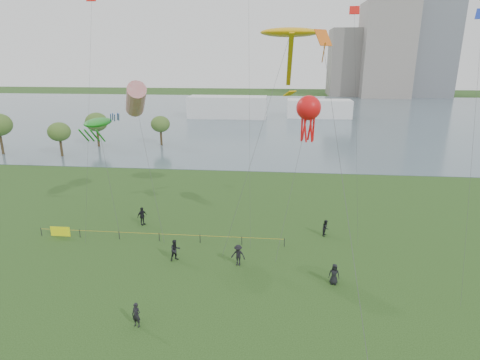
{
  "coord_description": "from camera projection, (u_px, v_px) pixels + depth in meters",
  "views": [
    {
      "loc": [
        2.9,
        -19.21,
        17.18
      ],
      "look_at": [
        0.0,
        10.0,
        8.0
      ],
      "focal_mm": 30.0,
      "sensor_mm": 36.0,
      "label": 1
    }
  ],
  "objects": [
    {
      "name": "kite_windsock",
      "position": [
        136.0,
        99.0,
        39.55
      ],
      "size": [
        6.04,
        7.68,
        14.92
      ],
      "rotation": [
        0.0,
        0.0,
        -0.43
      ],
      "color": "#3F3F42"
    },
    {
      "name": "spectator_b",
      "position": [
        238.0,
        255.0,
        33.99
      ],
      "size": [
        1.32,
        0.89,
        1.89
      ],
      "primitive_type": "imported",
      "rotation": [
        0.0,
        0.0,
        -0.17
      ],
      "color": "black",
      "rests_on": "ground_plane"
    },
    {
      "name": "building_low",
      "position": [
        348.0,
        63.0,
        176.02
      ],
      "size": [
        16.0,
        18.0,
        28.0
      ],
      "primitive_type": "cube",
      "color": "slate",
      "rests_on": "ground_plane"
    },
    {
      "name": "spectator_f",
      "position": [
        136.0,
        315.0,
        26.3
      ],
      "size": [
        0.71,
        0.56,
        1.72
      ],
      "primitive_type": "imported",
      "rotation": [
        0.0,
        0.0,
        -0.27
      ],
      "color": "black",
      "rests_on": "ground_plane"
    },
    {
      "name": "spectator_d",
      "position": [
        334.0,
        274.0,
        31.23
      ],
      "size": [
        0.88,
        0.62,
        1.7
      ],
      "primitive_type": "imported",
      "rotation": [
        0.0,
        0.0,
        -0.1
      ],
      "color": "black",
      "rests_on": "ground_plane"
    },
    {
      "name": "ground_plane",
      "position": [
        223.0,
        359.0,
        23.65
      ],
      "size": [
        400.0,
        400.0,
        0.0
      ],
      "primitive_type": "plane",
      "color": "#1B3912"
    },
    {
      "name": "building_mid",
      "position": [
        385.0,
        50.0,
        167.51
      ],
      "size": [
        20.0,
        20.0,
        38.0
      ],
      "primitive_type": "cube",
      "color": "gray",
      "rests_on": "ground_plane"
    },
    {
      "name": "trees",
      "position": [
        68.0,
        125.0,
        73.65
      ],
      "size": [
        30.6,
        14.54,
        7.35
      ],
      "color": "#352918",
      "rests_on": "ground_plane"
    },
    {
      "name": "spectator_a",
      "position": [
        175.0,
        250.0,
        34.82
      ],
      "size": [
        1.18,
        1.15,
        1.92
      ],
      "primitive_type": "imported",
      "rotation": [
        0.0,
        0.0,
        0.67
      ],
      "color": "black",
      "rests_on": "ground_plane"
    },
    {
      "name": "fence",
      "position": [
        98.0,
        233.0,
        39.12
      ],
      "size": [
        24.07,
        0.07,
        1.05
      ],
      "color": "black",
      "rests_on": "ground_plane"
    },
    {
      "name": "spectator_c",
      "position": [
        142.0,
        216.0,
        42.13
      ],
      "size": [
        1.04,
        1.22,
        1.96
      ],
      "primitive_type": "imported",
      "rotation": [
        0.0,
        0.0,
        0.98
      ],
      "color": "black",
      "rests_on": "ground_plane"
    },
    {
      "name": "pavilion_right",
      "position": [
        319.0,
        109.0,
        114.66
      ],
      "size": [
        18.0,
        7.0,
        5.0
      ],
      "primitive_type": "cube",
      "color": "white",
      "rests_on": "ground_plane"
    },
    {
      "name": "kite_delta",
      "position": [
        326.0,
        58.0,
        27.15
      ],
      "size": [
        2.75,
        17.53,
        18.91
      ],
      "rotation": [
        0.0,
        0.0,
        0.08
      ],
      "color": "#3F3F42"
    },
    {
      "name": "lake",
      "position": [
        270.0,
        116.0,
        118.62
      ],
      "size": [
        400.0,
        120.0,
        0.08
      ],
      "primitive_type": "cube",
      "color": "slate",
      "rests_on": "ground_plane"
    },
    {
      "name": "kite_stingray",
      "position": [
        290.0,
        33.0,
        34.74
      ],
      "size": [
        8.02,
        10.1,
        19.47
      ],
      "rotation": [
        0.0,
        0.0,
        -0.3
      ],
      "color": "#3F3F42"
    },
    {
      "name": "pavilion_left",
      "position": [
        228.0,
        107.0,
        114.11
      ],
      "size": [
        22.0,
        8.0,
        6.0
      ],
      "primitive_type": "cube",
      "color": "white",
      "rests_on": "ground_plane"
    },
    {
      "name": "spectator_g",
      "position": [
        326.0,
        228.0,
        39.64
      ],
      "size": [
        0.87,
        0.97,
        1.65
      ],
      "primitive_type": "imported",
      "rotation": [
        0.0,
        0.0,
        1.22
      ],
      "color": "black",
      "rests_on": "ground_plane"
    },
    {
      "name": "kite_creature",
      "position": [
        98.0,
        123.0,
        39.29
      ],
      "size": [
        3.38,
        4.63,
        11.25
      ],
      "rotation": [
        0.0,
        0.0,
        -0.27
      ],
      "color": "#3F3F42"
    },
    {
      "name": "kite_octopus",
      "position": [
        309.0,
        109.0,
        34.24
      ],
      "size": [
        3.52,
        4.73,
        13.92
      ],
      "rotation": [
        0.0,
        0.0,
        -0.2
      ],
      "color": "#3F3F42"
    }
  ]
}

